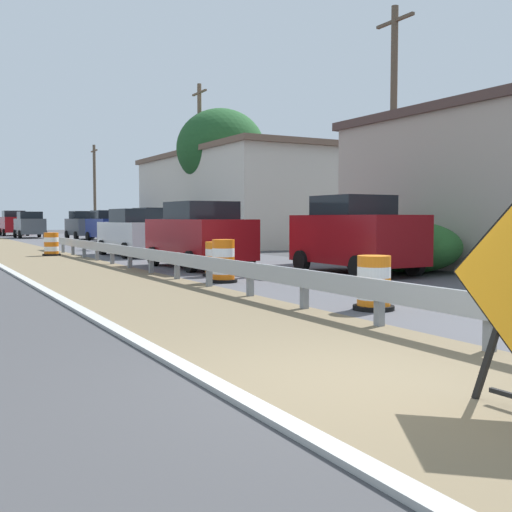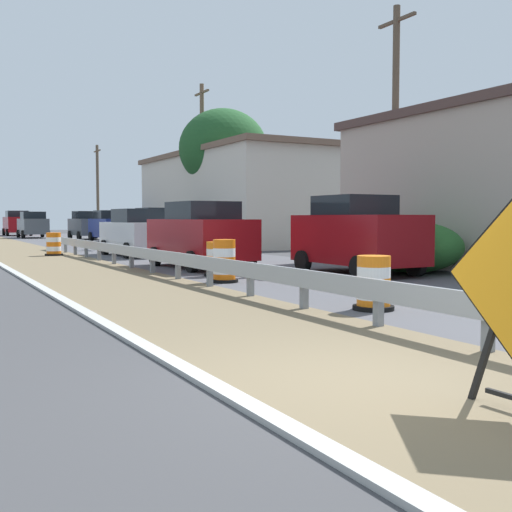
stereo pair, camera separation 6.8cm
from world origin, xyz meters
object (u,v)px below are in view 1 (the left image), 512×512
traffic_barrel_nearest (374,286)px  traffic_barrel_far (51,245)px  car_distant_a (356,235)px  car_distant_b (134,232)px  car_distant_c (84,225)px  traffic_barrel_mid (216,261)px  car_lead_near_lane (14,223)px  utility_pole_mid (200,163)px  car_trailing_far_lane (30,225)px  car_trailing_near_lane (156,228)px  utility_pole_near (393,132)px  car_lead_far_lane (199,235)px  car_mid_far_lane (107,226)px  traffic_barrel_close (223,263)px  utility_pole_far (95,189)px

traffic_barrel_nearest → traffic_barrel_far: traffic_barrel_far is taller
car_distant_a → car_distant_b: 11.61m
car_distant_c → traffic_barrel_mid: bearing=-8.6°
car_lead_near_lane → utility_pole_mid: size_ratio=0.49×
car_trailing_far_lane → car_distant_c: (3.00, -5.56, 0.00)m
car_trailing_near_lane → utility_pole_near: 15.47m
car_trailing_near_lane → car_trailing_far_lane: size_ratio=1.12×
car_lead_far_lane → car_mid_far_lane: bearing=-10.5°
car_distant_a → utility_pole_mid: 19.31m
traffic_barrel_nearest → utility_pole_mid: utility_pole_mid is taller
car_distant_a → traffic_barrel_far: bearing=-155.2°
car_trailing_far_lane → traffic_barrel_nearest: bearing=178.5°
traffic_barrel_close → car_distant_a: bearing=3.4°
car_lead_far_lane → traffic_barrel_mid: bearing=163.2°
traffic_barrel_nearest → utility_pole_mid: 25.84m
car_distant_b → traffic_barrel_nearest: bearing=174.0°
car_lead_near_lane → car_trailing_near_lane: size_ratio=1.00×
utility_pole_near → utility_pole_far: size_ratio=1.14×
car_lead_far_lane → traffic_barrel_close: bearing=161.5°
traffic_barrel_nearest → traffic_barrel_close: 5.45m
car_trailing_near_lane → car_lead_far_lane: size_ratio=1.00×
utility_pole_near → car_distant_a: bearing=-145.0°
traffic_barrel_close → car_trailing_near_lane: size_ratio=0.24×
car_lead_far_lane → utility_pole_far: utility_pole_far is taller
car_trailing_near_lane → utility_pole_mid: utility_pole_mid is taller
utility_pole_near → car_lead_far_lane: bearing=165.5°
traffic_barrel_close → car_trailing_near_lane: car_trailing_near_lane is taller
traffic_barrel_nearest → traffic_barrel_far: 18.89m
utility_pole_mid → car_mid_far_lane: bearing=110.4°
car_distant_a → car_distant_b: size_ratio=0.90×
traffic_barrel_far → car_distant_b: 3.61m
traffic_barrel_mid → car_distant_b: size_ratio=0.21×
traffic_barrel_far → car_trailing_far_lane: 25.02m
car_lead_near_lane → car_distant_a: car_distant_a is taller
traffic_barrel_far → car_distant_a: size_ratio=0.24×
traffic_barrel_nearest → car_distant_c: 38.30m
traffic_barrel_far → car_distant_a: (5.97, -13.09, 0.68)m
traffic_barrel_far → utility_pole_mid: (9.35, 5.57, 4.33)m
utility_pole_near → car_mid_far_lane: bearing=97.6°
traffic_barrel_far → utility_pole_mid: size_ratio=0.11×
car_trailing_far_lane → car_distant_b: bearing=-180.0°
car_trailing_far_lane → utility_pole_far: utility_pole_far is taller
car_trailing_near_lane → car_distant_c: size_ratio=1.09×
car_lead_near_lane → car_trailing_near_lane: car_lead_near_lane is taller
traffic_barrel_mid → traffic_barrel_far: bearing=100.6°
traffic_barrel_nearest → car_trailing_near_lane: 23.27m
car_distant_c → utility_pole_mid: 14.58m
traffic_barrel_nearest → traffic_barrel_far: (-1.91, 18.80, 0.01)m
car_trailing_near_lane → car_trailing_far_lane: bearing=-173.1°
traffic_barrel_close → utility_pole_near: (7.88, 2.74, 4.10)m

